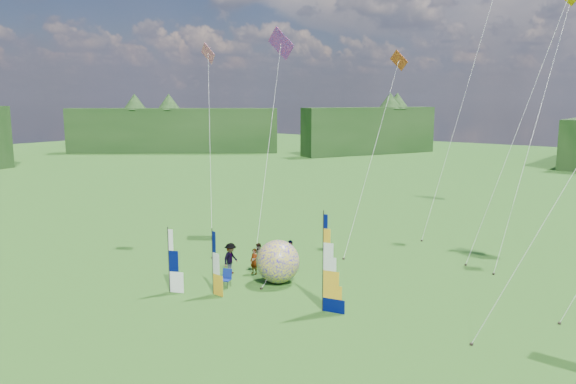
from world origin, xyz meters
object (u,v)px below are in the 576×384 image
Objects in this scene: side_banner_far at (169,261)px; bol_inflatable at (278,262)px; spectator_b at (259,256)px; side_banner_left at (213,263)px; feather_banner_main at (323,263)px; kite_whale at (540,100)px; spectator_c at (231,258)px; spectator_d at (290,254)px; camp_chair at (226,279)px; spectator_a at (254,261)px.

bol_inflatable is (3.59, 4.77, -0.51)m from side_banner_far.
bol_inflatable reaches higher than spectator_b.
bol_inflatable is (1.52, 3.58, -0.50)m from side_banner_left.
kite_whale is (5.11, 17.14, 7.69)m from feather_banner_main.
bol_inflatable is 1.59× the size of spectator_b.
spectator_c is at bearing 156.44° from feather_banner_main.
bol_inflatable is at bearing 148.18° from spectator_d.
camp_chair is (-1.75, -2.40, -0.72)m from bol_inflatable.
side_banner_left is 1.84× the size of spectator_c.
spectator_d is 1.77× the size of camp_chair.
spectator_a is 0.82× the size of spectator_c.
feather_banner_main is at bearing -110.03° from spectator_c.
spectator_d is at bearing 63.19° from camp_chair.
spectator_b is 0.08× the size of kite_whale.
side_banner_left is at bearing -160.24° from spectator_c.
spectator_b is (0.93, 6.21, -0.96)m from side_banner_far.
spectator_c reaches higher than spectator_a.
side_banner_far is (-7.97, -2.77, -0.68)m from feather_banner_main.
side_banner_far is (-2.07, -1.19, 0.01)m from side_banner_left.
feather_banner_main is 1.40× the size of side_banner_far.
kite_whale reaches higher than camp_chair.
spectator_b is at bearing 105.81° from side_banner_left.
bol_inflatable is at bearing -7.03° from spectator_b.
kite_whale is at bearing 61.30° from feather_banner_main.
camp_chair is at bearing 28.86° from side_banner_far.
side_banner_far is 4.40m from spectator_c.
feather_banner_main is 3.14× the size of spectator_b.
bol_inflatable is 1.38× the size of spectator_d.
spectator_c reaches higher than spectator_d.
spectator_a is at bearing 100.92° from side_banner_left.
side_banner_left is at bearing -144.08° from kite_whale.
spectator_d is (-1.04, 2.50, -0.33)m from bol_inflatable.
kite_whale is at bearing 62.53° from side_banner_left.
spectator_c is 22.10m from kite_whale.
camp_chair is (-6.13, -0.40, -1.91)m from feather_banner_main.
spectator_a is 2.38m from spectator_d.
side_banner_left is 2.24× the size of spectator_a.
bol_inflatable is at bearing 69.94° from side_banner_left.
spectator_a is at bearing 100.00° from spectator_d.
spectator_c is at bearing 89.47° from spectator_d.
feather_banner_main is 7.87m from spectator_c.
spectator_a is 1.00× the size of spectator_b.
feather_banner_main is at bearing 17.97° from side_banner_left.
spectator_d is at bearing 112.63° from bol_inflatable.
spectator_b is at bearing 68.73° from spectator_d.
spectator_a is (-0.55, 3.93, -0.95)m from side_banner_left.
spectator_b is 1.98m from spectator_c.
bol_inflatable reaches higher than spectator_c.
spectator_b is 20.55m from kite_whale.
side_banner_left is 2.39m from side_banner_far.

